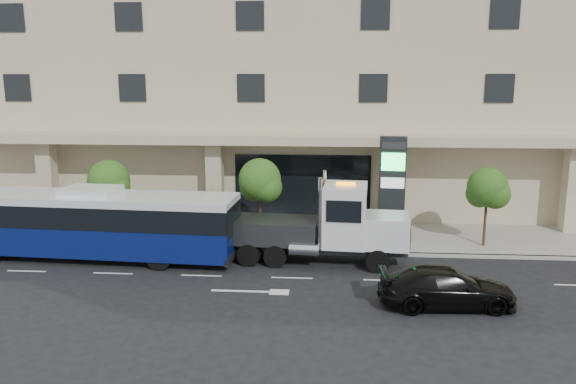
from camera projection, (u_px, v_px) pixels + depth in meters
name	position (u px, v px, depth m)	size (l,w,h in m)	color
ground	(294.00, 267.00, 25.91)	(120.00, 120.00, 0.00)	black
sidewalk	(300.00, 236.00, 30.78)	(120.00, 6.00, 0.15)	gray
curb	(296.00, 252.00, 27.85)	(120.00, 0.30, 0.15)	gray
convention_center	(308.00, 58.00, 39.01)	(60.00, 17.60, 20.00)	tan
tree_left	(109.00, 184.00, 29.52)	(2.27, 2.20, 4.22)	#422B19
tree_mid	(260.00, 183.00, 28.91)	(2.28, 2.20, 4.38)	#422B19
tree_right	(488.00, 190.00, 28.13)	(2.10, 2.00, 4.04)	#422B19
city_bus	(93.00, 223.00, 26.78)	(13.97, 3.76, 3.50)	black
tow_truck	(327.00, 227.00, 26.12)	(9.39, 2.94, 4.26)	#2D3033
black_sedan	(447.00, 288.00, 21.28)	(2.09, 5.15, 1.50)	black
signage_pylon	(392.00, 188.00, 29.17)	(1.40, 0.62, 5.48)	black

